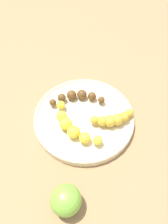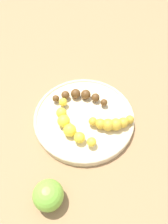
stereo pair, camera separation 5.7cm
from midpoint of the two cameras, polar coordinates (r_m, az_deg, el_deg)
name	(u,v)px [view 1 (the left image)]	position (r m, az deg, el deg)	size (l,w,h in m)	color
ground_plane	(84,120)	(0.60, -2.71, -2.30)	(2.40, 2.40, 0.00)	#936D47
fruit_bowl	(84,117)	(0.59, -2.75, -1.65)	(0.28, 0.28, 0.02)	beige
banana_overripe	(77,97)	(0.61, -4.65, 4.08)	(0.06, 0.16, 0.03)	#593819
banana_yellow	(72,126)	(0.55, -6.26, -4.09)	(0.15, 0.11, 0.03)	yellow
banana_spotted	(113,119)	(0.56, 5.20, -2.20)	(0.04, 0.12, 0.03)	gold
apple_green	(66,200)	(0.48, -8.65, -23.10)	(0.07, 0.07, 0.07)	#72B238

